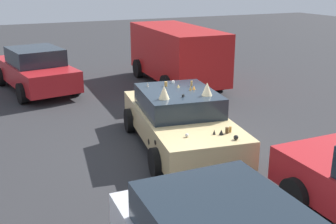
% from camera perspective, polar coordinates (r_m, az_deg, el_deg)
% --- Properties ---
extents(ground_plane, '(60.00, 60.00, 0.00)m').
position_cam_1_polar(ground_plane, '(9.86, 1.59, -4.76)').
color(ground_plane, '#2D2D30').
extents(art_car_decorated, '(4.55, 2.50, 1.62)m').
position_cam_1_polar(art_car_decorated, '(9.64, 1.57, -0.98)').
color(art_car_decorated, '#D8BC7F').
rests_on(art_car_decorated, ground).
extents(parked_van_row_back_center, '(5.07, 2.39, 2.08)m').
position_cam_1_polar(parked_van_row_back_center, '(15.47, 1.16, 8.14)').
color(parked_van_row_back_center, '#B21919').
rests_on(parked_van_row_back_center, ground).
extents(parked_sedan_far_right, '(4.65, 2.51, 1.52)m').
position_cam_1_polar(parked_sedan_far_right, '(15.27, -17.70, 5.56)').
color(parked_sedan_far_right, red).
rests_on(parked_sedan_far_right, ground).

